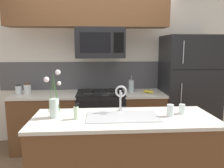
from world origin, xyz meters
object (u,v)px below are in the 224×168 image
Objects in this scene: microwave at (100,43)px; spare_glass at (182,109)px; sink_faucet at (121,95)px; banana_bunch at (149,92)px; french_press at (131,86)px; storage_jar_medium at (27,89)px; dish_soap_bottle at (76,113)px; flower_vase at (54,105)px; refrigerator at (188,91)px; drinking_glass at (170,110)px; storage_jar_tall at (19,90)px; stove_range at (101,120)px.

microwave reaches higher than spare_glass.
sink_faucet is at bearing 170.12° from spare_glass.
french_press is at bearing 155.46° from banana_bunch.
dish_soap_bottle is at bearing -55.26° from storage_jar_medium.
flower_vase is (-0.50, -1.19, -0.66)m from microwave.
french_press is (-0.27, 0.12, 0.08)m from banana_bunch.
refrigerator reaches higher than drinking_glass.
flower_vase is at bearing -137.82° from banana_bunch.
storage_jar_tall is 1.63m from dish_soap_bottle.
sink_faucet is (0.21, -1.04, -0.59)m from microwave.
refrigerator is 0.95m from french_press.
storage_jar_medium is 2.32m from spare_glass.
microwave is 2.79× the size of french_press.
microwave is at bearing -89.84° from stove_range.
storage_jar_medium reaches higher than banana_bunch.
spare_glass reaches higher than stove_range.
microwave is 1.65m from refrigerator.
refrigerator is 11.04× the size of dish_soap_bottle.
drinking_glass reaches higher than stove_range.
storage_jar_tall is 0.78× the size of banana_bunch.
french_press reaches higher than storage_jar_medium.
microwave is 5.03× the size of storage_jar_tall.
storage_jar_medium is 1.71m from sink_faucet.
french_press is 1.29m from spare_glass.
refrigerator is 2.31m from flower_vase.
banana_bunch is 0.62× the size of sink_faucet.
sink_faucet is at bearing -104.76° from french_press.
banana_bunch is at bearing -3.00° from microwave.
french_press is at bearing 75.24° from sink_faucet.
dish_soap_bottle is (0.87, -1.26, -0.02)m from storage_jar_medium.
storage_jar_medium is at bearing -176.97° from french_press.
refrigerator is at bearing 41.08° from sink_faucet.
drinking_glass is at bearing -1.88° from flower_vase.
refrigerator is 10.52× the size of storage_jar_medium.
flower_vase is at bearing 178.12° from drinking_glass.
storage_jar_medium is at bearing 150.41° from spare_glass.
storage_jar_tall is 0.90× the size of dish_soap_bottle.
storage_jar_medium is 1.35× the size of drinking_glass.
sink_faucet is (-0.29, -1.12, 0.10)m from french_press.
drinking_glass is (0.51, -0.20, -0.13)m from sink_faucet.
storage_jar_tall reaches higher than banana_bunch.
drinking_glass is 1.20× the size of spare_glass.
storage_jar_tall is at bearing 179.33° from microwave.
refrigerator is 2.59m from storage_jar_medium.
storage_jar_tall is 0.56× the size of french_press.
spare_glass is at bearing 1.68° from flower_vase.
spare_glass is (1.15, 0.11, -0.02)m from dish_soap_bottle.
french_press is 1.63m from flower_vase.
drinking_glass is at bearing -31.95° from storage_jar_tall.
microwave is (0.00, -0.02, 1.24)m from stove_range.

